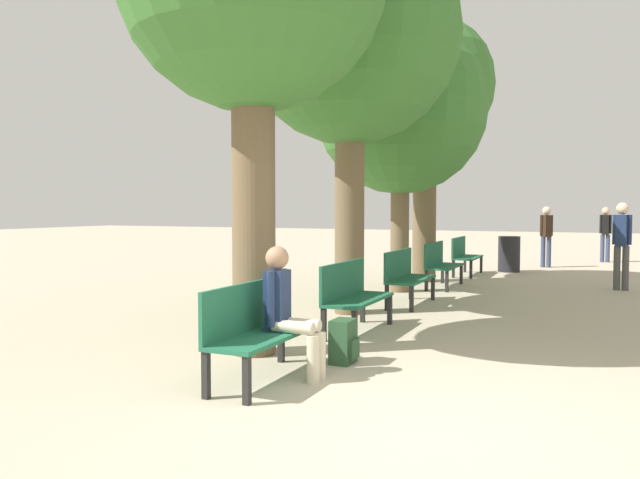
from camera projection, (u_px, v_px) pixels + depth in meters
The scene contains 15 objects.
ground_plane at pixel (425, 429), 4.68m from camera, with size 80.00×80.00×0.00m, color #B7A88E.
bench_row_0 at pixel (257, 325), 6.00m from camera, with size 0.50×1.50×0.93m.
bench_row_1 at pixel (352, 292), 8.33m from camera, with size 0.50×1.50×0.93m.
bench_row_2 at pixel (405, 274), 10.66m from camera, with size 0.50×1.50×0.93m.
bench_row_3 at pixel (440, 262), 12.98m from camera, with size 0.50×1.50×0.93m.
bench_row_4 at pixel (464, 254), 15.31m from camera, with size 0.50×1.50×0.93m.
tree_row_1 at pixel (350, 36), 9.62m from camera, with size 3.43×3.43×6.07m.
tree_row_2 at pixel (401, 109), 12.15m from camera, with size 3.36×3.36×5.28m.
tree_row_3 at pixel (425, 89), 13.84m from camera, with size 3.04×3.04×5.90m.
person_seated at pixel (288, 308), 6.06m from camera, with size 0.60×0.34×1.29m.
backpack at pixel (344, 342), 6.66m from camera, with size 0.26×0.31×0.47m.
pedestrian_near at pixel (605, 231), 18.90m from camera, with size 0.34×0.24×1.67m.
pedestrian_mid at pixel (622, 240), 12.47m from camera, with size 0.36×0.29×1.76m.
pedestrian_far at pixel (546, 233), 17.28m from camera, with size 0.34×0.30×1.69m.
trash_bin at pixel (509, 254), 16.10m from camera, with size 0.55×0.55×0.92m.
Camera 1 is at (1.15, -4.52, 1.67)m, focal length 35.00 mm.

